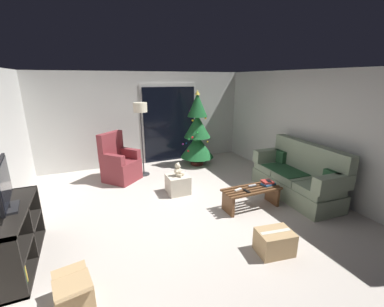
{
  "coord_description": "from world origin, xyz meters",
  "views": [
    {
      "loc": [
        -1.51,
        -3.82,
        2.31
      ],
      "look_at": [
        0.4,
        0.7,
        0.85
      ],
      "focal_mm": 23.52,
      "sensor_mm": 36.0,
      "label": 1
    }
  ],
  "objects_px": {
    "remote_black": "(247,191)",
    "media_shelf": "(12,241)",
    "christmas_tree": "(197,133)",
    "floor_lamp": "(141,115)",
    "cell_phone": "(269,181)",
    "cardboard_box_taped_mid_floor": "(275,242)",
    "teddy_bear_cream": "(178,170)",
    "ottoman": "(178,184)",
    "coffee_table": "(251,195)",
    "armchair": "(120,164)",
    "television": "(4,186)",
    "cardboard_box_open_near_shelf": "(74,295)",
    "couch": "(298,177)",
    "book_stack": "(268,183)",
    "remote_white": "(238,190)",
    "remote_silver": "(252,185)"
  },
  "relations": [
    {
      "from": "christmas_tree",
      "to": "floor_lamp",
      "type": "xyz_separation_m",
      "value": [
        -1.55,
        -0.2,
        0.61
      ]
    },
    {
      "from": "cell_phone",
      "to": "television",
      "type": "distance_m",
      "value": 4.07
    },
    {
      "from": "cell_phone",
      "to": "remote_silver",
      "type": "bearing_deg",
      "value": -174.02
    },
    {
      "from": "cardboard_box_taped_mid_floor",
      "to": "coffee_table",
      "type": "bearing_deg",
      "value": 68.79
    },
    {
      "from": "remote_black",
      "to": "teddy_bear_cream",
      "type": "xyz_separation_m",
      "value": [
        -0.86,
        1.21,
        0.1
      ]
    },
    {
      "from": "remote_silver",
      "to": "christmas_tree",
      "type": "bearing_deg",
      "value": -179.82
    },
    {
      "from": "cell_phone",
      "to": "cardboard_box_taped_mid_floor",
      "type": "distance_m",
      "value": 1.49
    },
    {
      "from": "media_shelf",
      "to": "cardboard_box_taped_mid_floor",
      "type": "bearing_deg",
      "value": -18.36
    },
    {
      "from": "remote_white",
      "to": "book_stack",
      "type": "xyz_separation_m",
      "value": [
        0.65,
        -0.01,
        0.03
      ]
    },
    {
      "from": "book_stack",
      "to": "teddy_bear_cream",
      "type": "distance_m",
      "value": 1.79
    },
    {
      "from": "couch",
      "to": "book_stack",
      "type": "relative_size",
      "value": 7.43
    },
    {
      "from": "cell_phone",
      "to": "cardboard_box_open_near_shelf",
      "type": "bearing_deg",
      "value": -144.48
    },
    {
      "from": "ottoman",
      "to": "media_shelf",
      "type": "bearing_deg",
      "value": -154.67
    },
    {
      "from": "remote_white",
      "to": "cell_phone",
      "type": "xyz_separation_m",
      "value": [
        0.66,
        -0.02,
        0.07
      ]
    },
    {
      "from": "media_shelf",
      "to": "teddy_bear_cream",
      "type": "bearing_deg",
      "value": 25.13
    },
    {
      "from": "christmas_tree",
      "to": "cardboard_box_open_near_shelf",
      "type": "relative_size",
      "value": 3.74
    },
    {
      "from": "remote_black",
      "to": "christmas_tree",
      "type": "bearing_deg",
      "value": 79.04
    },
    {
      "from": "couch",
      "to": "remote_black",
      "type": "relative_size",
      "value": 12.68
    },
    {
      "from": "coffee_table",
      "to": "floor_lamp",
      "type": "relative_size",
      "value": 0.62
    },
    {
      "from": "book_stack",
      "to": "media_shelf",
      "type": "height_order",
      "value": "media_shelf"
    },
    {
      "from": "book_stack",
      "to": "coffee_table",
      "type": "bearing_deg",
      "value": -176.52
    },
    {
      "from": "cell_phone",
      "to": "teddy_bear_cream",
      "type": "distance_m",
      "value": 1.8
    },
    {
      "from": "christmas_tree",
      "to": "media_shelf",
      "type": "relative_size",
      "value": 1.45
    },
    {
      "from": "remote_black",
      "to": "cardboard_box_open_near_shelf",
      "type": "relative_size",
      "value": 0.29
    },
    {
      "from": "remote_white",
      "to": "ottoman",
      "type": "xyz_separation_m",
      "value": [
        -0.75,
        1.11,
        -0.21
      ]
    },
    {
      "from": "television",
      "to": "couch",
      "type": "bearing_deg",
      "value": 1.61
    },
    {
      "from": "coffee_table",
      "to": "christmas_tree",
      "type": "relative_size",
      "value": 0.54
    },
    {
      "from": "remote_silver",
      "to": "book_stack",
      "type": "height_order",
      "value": "book_stack"
    },
    {
      "from": "remote_silver",
      "to": "cardboard_box_open_near_shelf",
      "type": "bearing_deg",
      "value": -68.94
    },
    {
      "from": "remote_silver",
      "to": "armchair",
      "type": "relative_size",
      "value": 0.14
    },
    {
      "from": "floor_lamp",
      "to": "couch",
      "type": "bearing_deg",
      "value": -41.95
    },
    {
      "from": "floor_lamp",
      "to": "television",
      "type": "relative_size",
      "value": 2.13
    },
    {
      "from": "couch",
      "to": "coffee_table",
      "type": "relative_size",
      "value": 1.8
    },
    {
      "from": "book_stack",
      "to": "ottoman",
      "type": "height_order",
      "value": "book_stack"
    },
    {
      "from": "book_stack",
      "to": "cell_phone",
      "type": "xyz_separation_m",
      "value": [
        0.01,
        -0.01,
        0.04
      ]
    },
    {
      "from": "cardboard_box_taped_mid_floor",
      "to": "ottoman",
      "type": "bearing_deg",
      "value": 103.88
    },
    {
      "from": "coffee_table",
      "to": "remote_white",
      "type": "height_order",
      "value": "remote_white"
    },
    {
      "from": "coffee_table",
      "to": "armchair",
      "type": "height_order",
      "value": "armchair"
    },
    {
      "from": "cell_phone",
      "to": "television",
      "type": "relative_size",
      "value": 0.17
    },
    {
      "from": "ottoman",
      "to": "cell_phone",
      "type": "bearing_deg",
      "value": -38.47
    },
    {
      "from": "remote_silver",
      "to": "remote_white",
      "type": "height_order",
      "value": "same"
    },
    {
      "from": "remote_black",
      "to": "media_shelf",
      "type": "distance_m",
      "value": 3.51
    },
    {
      "from": "cardboard_box_open_near_shelf",
      "to": "couch",
      "type": "bearing_deg",
      "value": 15.26
    },
    {
      "from": "media_shelf",
      "to": "cardboard_box_open_near_shelf",
      "type": "relative_size",
      "value": 2.58
    },
    {
      "from": "television",
      "to": "cell_phone",
      "type": "bearing_deg",
      "value": 1.0
    },
    {
      "from": "coffee_table",
      "to": "teddy_bear_cream",
      "type": "height_order",
      "value": "teddy_bear_cream"
    },
    {
      "from": "remote_black",
      "to": "ottoman",
      "type": "xyz_separation_m",
      "value": [
        -0.86,
        1.22,
        -0.21
      ]
    },
    {
      "from": "book_stack",
      "to": "media_shelf",
      "type": "relative_size",
      "value": 0.19
    },
    {
      "from": "coffee_table",
      "to": "remote_black",
      "type": "distance_m",
      "value": 0.23
    },
    {
      "from": "teddy_bear_cream",
      "to": "ottoman",
      "type": "bearing_deg",
      "value": 132.1
    }
  ]
}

